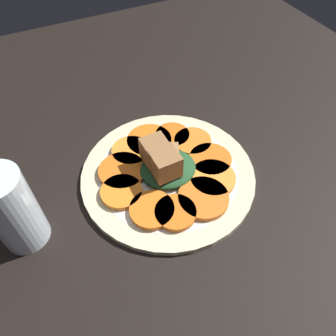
% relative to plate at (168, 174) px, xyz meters
% --- Properties ---
extents(table_slab, '(1.20, 1.20, 0.02)m').
position_rel_plate_xyz_m(table_slab, '(0.00, 0.00, -0.02)').
color(table_slab, black).
rests_on(table_slab, ground).
extents(plate, '(0.28, 0.28, 0.01)m').
position_rel_plate_xyz_m(plate, '(0.00, 0.00, 0.00)').
color(plate, beige).
rests_on(plate, table_slab).
extents(carrot_slice_0, '(0.08, 0.08, 0.01)m').
position_rel_plate_xyz_m(carrot_slice_0, '(0.07, -0.03, 0.01)').
color(carrot_slice_0, orange).
rests_on(carrot_slice_0, plate).
extents(carrot_slice_1, '(0.06, 0.06, 0.01)m').
position_rel_plate_xyz_m(carrot_slice_1, '(0.08, 0.01, 0.01)').
color(carrot_slice_1, orange).
rests_on(carrot_slice_1, plate).
extents(carrot_slice_2, '(0.07, 0.07, 0.01)m').
position_rel_plate_xyz_m(carrot_slice_2, '(0.05, 0.06, 0.01)').
color(carrot_slice_2, orange).
rests_on(carrot_slice_2, plate).
extents(carrot_slice_3, '(0.06, 0.06, 0.01)m').
position_rel_plate_xyz_m(carrot_slice_3, '(0.03, 0.08, 0.01)').
color(carrot_slice_3, orange).
rests_on(carrot_slice_3, plate).
extents(carrot_slice_4, '(0.08, 0.08, 0.01)m').
position_rel_plate_xyz_m(carrot_slice_4, '(-0.02, 0.07, 0.01)').
color(carrot_slice_4, orange).
rests_on(carrot_slice_4, plate).
extents(carrot_slice_5, '(0.07, 0.07, 0.01)m').
position_rel_plate_xyz_m(carrot_slice_5, '(-0.06, 0.05, 0.01)').
color(carrot_slice_5, orange).
rests_on(carrot_slice_5, plate).
extents(carrot_slice_6, '(0.07, 0.07, 0.01)m').
position_rel_plate_xyz_m(carrot_slice_6, '(-0.07, 0.01, 0.01)').
color(carrot_slice_6, orange).
rests_on(carrot_slice_6, plate).
extents(carrot_slice_7, '(0.07, 0.07, 0.01)m').
position_rel_plate_xyz_m(carrot_slice_7, '(-0.07, -0.04, 0.01)').
color(carrot_slice_7, orange).
rests_on(carrot_slice_7, plate).
extents(carrot_slice_8, '(0.06, 0.06, 0.01)m').
position_rel_plate_xyz_m(carrot_slice_8, '(-0.04, -0.07, 0.01)').
color(carrot_slice_8, orange).
rests_on(carrot_slice_8, plate).
extents(carrot_slice_9, '(0.08, 0.08, 0.01)m').
position_rel_plate_xyz_m(carrot_slice_9, '(0.00, -0.07, 0.01)').
color(carrot_slice_9, orange).
rests_on(carrot_slice_9, plate).
extents(carrot_slice_10, '(0.07, 0.07, 0.01)m').
position_rel_plate_xyz_m(carrot_slice_10, '(0.04, -0.07, 0.01)').
color(carrot_slice_10, orange).
rests_on(carrot_slice_10, plate).
extents(center_pile, '(0.09, 0.08, 0.06)m').
position_rel_plate_xyz_m(center_pile, '(0.00, -0.00, 0.03)').
color(center_pile, '#1E4723').
rests_on(center_pile, plate).
extents(fork, '(0.18, 0.06, 0.00)m').
position_rel_plate_xyz_m(fork, '(0.01, -0.05, 0.01)').
color(fork, silver).
rests_on(fork, plate).
extents(water_glass, '(0.06, 0.06, 0.13)m').
position_rel_plate_xyz_m(water_glass, '(0.23, 0.01, 0.06)').
color(water_glass, silver).
rests_on(water_glass, table_slab).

